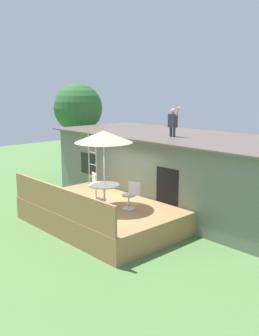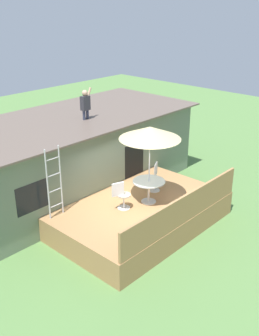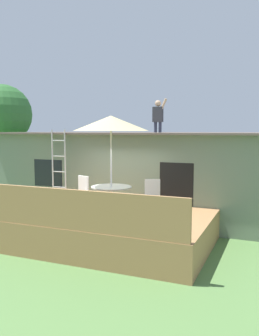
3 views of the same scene
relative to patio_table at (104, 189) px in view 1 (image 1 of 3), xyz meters
The scene contains 11 objects.
ground_plane 1.42m from the patio_table, 152.34° to the left, with size 40.00×40.00×0.00m, color #567F42.
house 3.76m from the patio_table, 94.33° to the left, with size 10.50×4.50×2.90m.
deck 1.04m from the patio_table, 152.34° to the left, with size 5.54×3.59×0.80m, color #A87A4C.
deck_railing 1.62m from the patio_table, 100.08° to the right, with size 5.44×0.08×0.90m, color #A87A4C.
patio_table is the anchor object (origin of this frame).
patio_umbrella 1.76m from the patio_table, 153.43° to the left, with size 1.90×1.90×2.54m.
step_ladder 3.00m from the patio_table, 149.97° to the left, with size 0.52×0.04×2.20m.
person_figure 3.80m from the patio_table, 85.98° to the left, with size 0.47×0.20×1.11m.
patio_chair_left 0.98m from the patio_table, 160.07° to the left, with size 0.60×0.44×0.92m.
patio_chair_right 0.95m from the patio_table, 27.62° to the left, with size 0.58×0.44×0.92m.
backyard_tree 8.53m from the patio_table, 150.24° to the left, with size 2.55×2.55×4.94m.
Camera 1 is at (9.90, -7.92, 4.70)m, focal length 41.01 mm.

